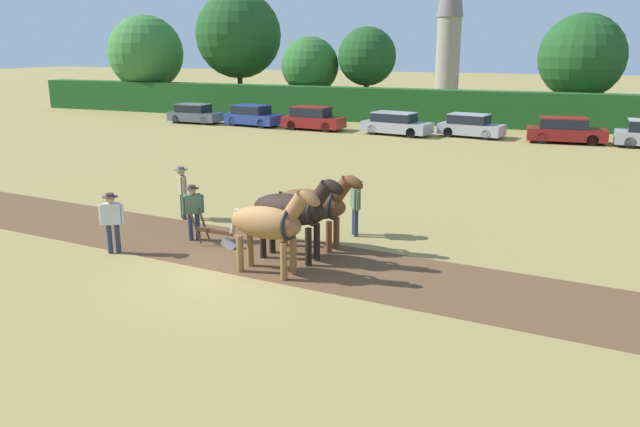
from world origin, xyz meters
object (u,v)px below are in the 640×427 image
(farmer_onlooker_right, at_px, (182,188))
(parked_car_center_right, at_px, (471,126))
(draft_horse_trail_left, at_px, (314,204))
(tree_far_left, at_px, (146,53))
(draft_horse_lead_left, at_px, (270,223))
(parked_car_left, at_px, (253,116))
(parked_car_center, at_px, (396,124))
(parked_car_far_left, at_px, (195,114))
(plow, at_px, (218,236))
(tree_center, at_px, (367,57))
(farmer_beside_team, at_px, (355,202))
(farmer_at_plow, at_px, (193,208))
(tree_center_right, at_px, (582,57))
(tree_center_left, at_px, (310,66))
(tree_left, at_px, (239,35))
(church_spire, at_px, (451,4))
(parked_car_right, at_px, (565,131))
(farmer_onlooker_left, at_px, (112,218))
(draft_horse_lead_right, at_px, (293,210))
(parked_car_center_left, at_px, (313,119))

(farmer_onlooker_right, height_order, parked_car_center_right, farmer_onlooker_right)
(draft_horse_trail_left, bearing_deg, tree_far_left, 138.13)
(draft_horse_lead_left, relative_size, parked_car_left, 0.63)
(farmer_onlooker_right, height_order, parked_car_center, farmer_onlooker_right)
(parked_car_far_left, bearing_deg, plow, -54.73)
(tree_center, xyz_separation_m, parked_car_center_right, (9.80, -8.86, -4.07))
(farmer_beside_team, height_order, parked_car_center, farmer_beside_team)
(draft_horse_trail_left, height_order, farmer_at_plow, draft_horse_trail_left)
(tree_center_right, relative_size, parked_car_center, 1.68)
(draft_horse_lead_left, distance_m, parked_car_center_right, 26.89)
(plow, height_order, parked_car_center, parked_car_center)
(tree_center_left, height_order, parked_car_center_right, tree_center_left)
(tree_far_left, distance_m, tree_left, 8.74)
(parked_car_far_left, bearing_deg, tree_left, 99.90)
(church_spire, xyz_separation_m, draft_horse_trail_left, (7.07, -58.08, -8.85))
(farmer_beside_team, relative_size, parked_car_left, 0.42)
(plow, relative_size, parked_car_right, 0.32)
(plow, distance_m, farmer_at_plow, 1.26)
(tree_left, xyz_separation_m, farmer_onlooker_right, (15.75, -32.81, -5.45))
(tree_center_left, xyz_separation_m, parked_car_far_left, (-5.75, -8.75, -3.32))
(farmer_onlooker_right, distance_m, parked_car_center, 22.51)
(parked_car_left, bearing_deg, tree_center, 66.95)
(parked_car_center_right, bearing_deg, parked_car_left, -168.53)
(farmer_onlooker_left, xyz_separation_m, farmer_onlooker_right, (-0.21, 3.79, 0.04))
(tree_center_right, xyz_separation_m, draft_horse_lead_right, (-7.13, -34.36, -3.46))
(plow, xyz_separation_m, parked_car_far_left, (-16.93, 25.16, 0.38))
(parked_car_center, bearing_deg, tree_center_left, 147.57)
(draft_horse_trail_left, relative_size, parked_car_left, 0.67)
(parked_car_center_left, distance_m, parked_car_center, 6.01)
(tree_left, bearing_deg, draft_horse_lead_right, -59.29)
(farmer_onlooker_right, bearing_deg, parked_car_center, 39.74)
(draft_horse_trail_left, relative_size, parked_car_center_left, 0.67)
(tree_left, relative_size, farmer_onlooker_left, 5.87)
(farmer_onlooker_left, bearing_deg, church_spire, 149.81)
(tree_center_left, height_order, farmer_onlooker_left, tree_center_left)
(parked_car_center_right, bearing_deg, plow, -86.81)
(church_spire, bearing_deg, farmer_onlooker_left, -88.13)
(draft_horse_trail_left, xyz_separation_m, parked_car_right, (6.45, 24.09, -0.56))
(farmer_at_plow, relative_size, parked_car_center, 0.36)
(parked_car_far_left, height_order, parked_car_right, parked_car_right)
(tree_far_left, bearing_deg, parked_car_center_left, -22.08)
(tree_center_left, xyz_separation_m, parked_car_left, (-0.90, -8.66, -3.28))
(tree_center_right, height_order, parked_car_center_left, tree_center_right)
(church_spire, xyz_separation_m, parked_car_far_left, (-12.50, -33.88, -9.45))
(church_spire, height_order, farmer_at_plow, church_spire)
(tree_center_left, xyz_separation_m, parked_car_right, (20.26, -8.86, -3.27))
(farmer_beside_team, distance_m, parked_car_center, 22.59)
(draft_horse_lead_right, relative_size, farmer_onlooker_right, 1.59)
(draft_horse_lead_right, bearing_deg, plow, 180.00)
(church_spire, bearing_deg, tree_far_left, -130.40)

